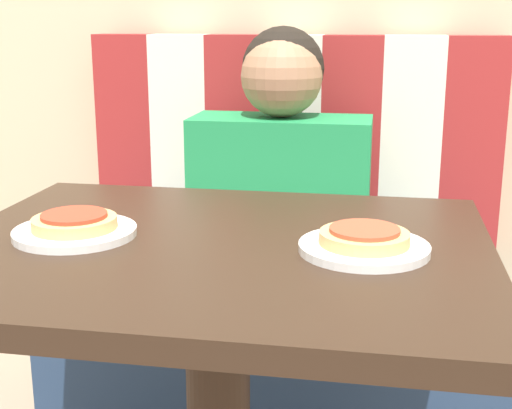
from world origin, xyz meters
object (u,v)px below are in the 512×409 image
object	(u,v)px
plate_left	(75,232)
plate_right	(364,248)
pizza_right	(364,237)
person	(281,159)
pizza_left	(74,222)

from	to	relation	value
plate_left	plate_right	distance (m)	0.43
plate_left	pizza_right	size ratio (longest dim) A/B	1.46
person	plate_right	world-z (taller)	person
pizza_left	pizza_right	distance (m)	0.43
person	pizza_left	xyz separation A→B (m)	(-0.22, -0.69, 0.03)
plate_left	pizza_left	size ratio (longest dim) A/B	1.46
person	pizza_right	world-z (taller)	person
plate_right	pizza_right	bearing A→B (deg)	180.00
person	pizza_left	bearing A→B (deg)	-107.48
plate_left	plate_right	xyz separation A→B (m)	(0.43, 0.00, 0.00)
plate_left	pizza_right	bearing A→B (deg)	0.00
person	pizza_right	distance (m)	0.72
plate_right	pizza_right	xyz separation A→B (m)	(-0.00, 0.00, 0.02)
pizza_left	plate_right	bearing A→B (deg)	0.00
pizza_right	plate_left	bearing A→B (deg)	180.00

